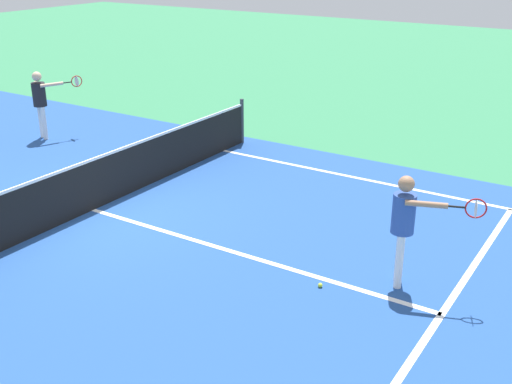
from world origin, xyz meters
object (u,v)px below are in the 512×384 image
Objects in this scene: player_near at (405,219)px; player_far at (41,97)px; net at (90,185)px; tennis_ball_mid_court at (320,285)px.

player_far reaches higher than player_near.
net is 4.77m from tennis_ball_mid_court.
player_far reaches higher than tennis_ball_mid_court.
player_near reaches higher than tennis_ball_mid_court.
player_far is 9.52m from tennis_ball_mid_court.
net is at bearing 94.68° from player_near.
player_near is at bearing -101.98° from player_far.
net is 5.98× the size of player_far.
player_far is at bearing 78.02° from player_near.
player_near is 24.79× the size of tennis_ball_mid_court.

